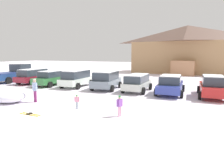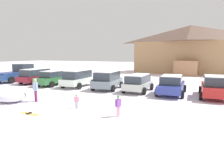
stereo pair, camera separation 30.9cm
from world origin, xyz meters
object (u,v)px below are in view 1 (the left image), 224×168
Objects in this scene: parked_silver_wagon at (137,82)px; skier_adult_in_blue_parka at (35,89)px; skier_child_in_purple_jacket at (120,105)px; plowed_snow_pile at (9,96)px; parked_grey_wagon at (106,80)px; pair_of_skis at (30,114)px; parked_green_coupe at (51,78)px; parked_blue_hatchback at (170,84)px; pickup_truck at (15,73)px; parked_maroon_van at (33,76)px; skier_child_in_pink_snowsuit at (77,101)px; ski_lodge at (186,49)px; parked_red_sedan at (212,86)px; parked_white_suv at (77,78)px.

skier_adult_in_blue_parka reaches higher than parked_silver_wagon.
skier_child_in_purple_jacket reaches higher than plowed_snow_pile.
parked_grey_wagon is 3.07× the size of pair_of_skis.
skier_adult_in_blue_parka is 0.66× the size of plowed_snow_pile.
parked_green_coupe is at bearing 124.99° from pair_of_skis.
parked_blue_hatchback is at bearing 0.85° from parked_silver_wagon.
parked_silver_wagon is at bearing 1.75° from parked_grey_wagon.
skier_child_in_purple_jacket is at bearing -24.78° from pickup_truck.
parked_maroon_van reaches higher than skier_child_in_pink_snowsuit.
pair_of_skis is at bearing -45.40° from parked_maroon_van.
parked_blue_hatchback is 1.93× the size of plowed_snow_pile.
pickup_truck reaches higher than pair_of_skis.
ski_lodge is at bearing 87.57° from skier_child_in_purple_jacket.
parked_silver_wagon is 0.90× the size of parked_red_sedan.
ski_lodge is at bearing 71.66° from plowed_snow_pile.
parked_blue_hatchback is at bearing 57.72° from skier_child_in_pink_snowsuit.
pickup_truck is at bearing 178.39° from parked_silver_wagon.
parked_white_suv is at bearing 86.41° from plowed_snow_pile.
parked_grey_wagon is at bearing 101.27° from skier_child_in_pink_snowsuit.
parked_grey_wagon is 8.83m from skier_child_in_purple_jacket.
skier_adult_in_blue_parka is at bearing -139.99° from parked_blue_hatchback.
ski_lodge is at bearing 81.52° from skier_child_in_pink_snowsuit.
skier_child_in_purple_jacket is (11.11, -7.28, -0.16)m from parked_green_coupe.
parked_maroon_van is 13.36m from pair_of_skis.
pair_of_skis is (2.01, -2.44, -0.92)m from skier_adult_in_blue_parka.
ski_lodge is 31.06m from plowed_snow_pile.
pair_of_skis is at bearing -91.93° from parked_grey_wagon.
parked_white_suv is 1.08× the size of parked_silver_wagon.
parked_red_sedan is 1.85× the size of plowed_snow_pile.
skier_adult_in_blue_parka is at bearing 175.57° from skier_child_in_pink_snowsuit.
parked_grey_wagon reaches higher than skier_child_in_pink_snowsuit.
parked_white_suv is at bearing -179.30° from parked_red_sedan.
skier_child_in_pink_snowsuit is 2.81m from pair_of_skis.
parked_white_suv is at bearing 136.32° from skier_child_in_purple_jacket.
skier_child_in_purple_jacket is (17.66, -8.15, -0.34)m from pickup_truck.
ski_lodge is 21.89m from parked_red_sedan.
plowed_snow_pile is (-13.29, -7.94, -0.43)m from parked_red_sedan.
skier_adult_in_blue_parka is (1.17, -6.92, 0.00)m from parked_white_suv.
ski_lodge reaches higher than skier_adult_in_blue_parka.
skier_child_in_pink_snowsuit is at bearing 50.81° from pair_of_skis.
skier_child_in_purple_jacket is 6.85m from skier_adult_in_blue_parka.
skier_adult_in_blue_parka is (-3.76, 0.29, 0.44)m from skier_child_in_pink_snowsuit.
plowed_snow_pile is at bearing -149.15° from parked_red_sedan.
pickup_truck is (-16.29, 0.46, 0.14)m from parked_silver_wagon.
skier_child_in_pink_snowsuit is at bearing -4.43° from skier_adult_in_blue_parka.
parked_red_sedan is at bearing 31.33° from skier_adult_in_blue_parka.
pickup_truck is at bearing 178.77° from parked_blue_hatchback.
parked_green_coupe is at bearing -177.54° from parked_silver_wagon.
skier_adult_in_blue_parka reaches higher than pair_of_skis.
pickup_truck is (-6.55, 0.88, 0.18)m from parked_green_coupe.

